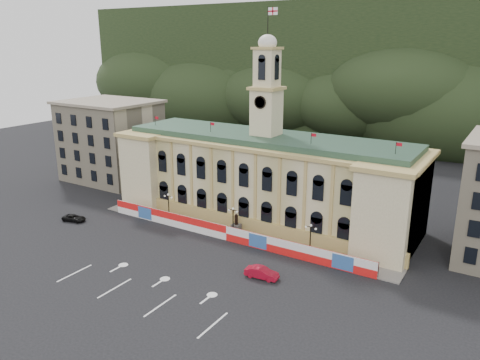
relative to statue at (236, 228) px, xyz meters
The scene contains 13 objects.
ground 18.04m from the statue, 90.00° to the right, with size 260.00×260.00×0.00m, color black.
lane_markings 23.03m from the statue, 90.00° to the right, with size 26.00×10.00×0.02m, color white, non-canonical shape.
hill_ridge 105.59m from the statue, 89.98° to the left, with size 230.00×80.00×64.00m.
city_hall 11.71m from the statue, 90.00° to the left, with size 56.20×17.60×37.10m.
side_building_left 45.63m from the statue, 163.26° to the left, with size 21.00×17.00×18.60m.
hoarding_fence 2.93m from the statue, 88.90° to the right, with size 50.00×0.44×2.50m.
pavement 1.13m from the statue, 90.00° to the right, with size 56.00×5.50×0.16m, color slate.
statue is the anchor object (origin of this frame).
lamp_left 14.16m from the statue, behind, with size 1.96×0.44×5.15m.
lamp_center 2.14m from the statue, 90.00° to the right, with size 1.96×0.44×5.15m.
lamp_right 14.16m from the statue, ahead, with size 1.96×0.44×5.15m.
red_sedan 15.84m from the statue, 44.75° to the right, with size 4.93×2.16×1.58m, color maroon.
black_suv 30.37m from the statue, 159.51° to the right, with size 4.70×2.98×1.21m, color black.
Camera 1 is at (39.63, -44.37, 31.61)m, focal length 35.00 mm.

